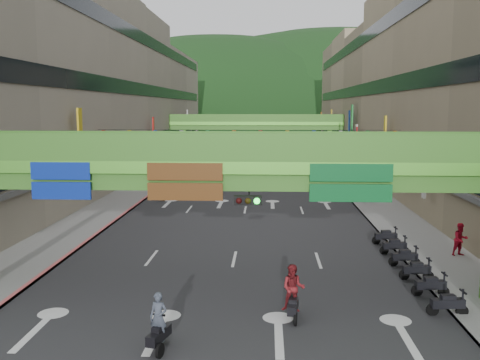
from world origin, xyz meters
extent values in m
cube|color=#28282B|center=(0.00, 50.00, 0.01)|extent=(18.00, 140.00, 0.02)
cube|color=gray|center=(-11.00, 50.00, 0.07)|extent=(4.00, 140.00, 0.15)
cube|color=gray|center=(11.00, 50.00, 0.07)|extent=(4.00, 140.00, 0.15)
cube|color=#CC5959|center=(-9.10, 50.00, 0.09)|extent=(0.20, 140.00, 0.18)
cube|color=gray|center=(9.10, 50.00, 0.09)|extent=(0.20, 140.00, 0.18)
cube|color=#9E937F|center=(-19.00, 50.00, 9.50)|extent=(12.00, 95.00, 19.00)
cube|color=black|center=(-12.95, 50.00, 4.20)|extent=(0.08, 90.25, 1.40)
cube|color=black|center=(-12.95, 50.00, 10.20)|extent=(0.08, 90.25, 1.40)
cube|color=black|center=(-12.95, 50.00, 16.20)|extent=(0.08, 90.25, 1.40)
cube|color=gray|center=(19.00, 50.00, 9.50)|extent=(12.00, 95.00, 19.00)
cube|color=black|center=(12.95, 50.00, 4.20)|extent=(0.08, 90.25, 1.40)
cube|color=black|center=(12.95, 50.00, 10.20)|extent=(0.08, 90.25, 1.40)
cube|color=black|center=(12.95, 50.00, 16.20)|extent=(0.08, 90.25, 1.40)
cube|color=#4C9E2D|center=(0.00, 6.00, 5.75)|extent=(28.00, 2.20, 0.50)
cube|color=#387223|center=(0.00, 6.00, 5.15)|extent=(28.00, 1.76, 0.70)
cube|color=#387223|center=(0.00, 4.96, 6.55)|extent=(28.00, 0.12, 1.10)
cube|color=#387223|center=(0.00, 7.04, 6.55)|extent=(28.00, 0.12, 1.10)
cube|color=navy|center=(-6.50, 4.92, 5.15)|extent=(2.40, 0.12, 1.50)
cube|color=#593314|center=(-1.50, 4.92, 5.15)|extent=(3.00, 0.12, 1.50)
cube|color=#0C5926|center=(5.00, 4.92, 5.15)|extent=(3.20, 0.12, 1.50)
cube|color=black|center=(1.00, 4.77, 4.50)|extent=(1.10, 0.28, 0.35)
cube|color=#4C9E2D|center=(0.00, 65.00, 5.75)|extent=(28.00, 2.20, 0.50)
cube|color=#387223|center=(0.00, 65.00, 5.15)|extent=(28.00, 1.76, 0.70)
cube|color=#4C9E2D|center=(-11.00, 65.00, 2.40)|extent=(0.60, 0.60, 4.80)
cube|color=#4C9E2D|center=(11.00, 65.00, 2.40)|extent=(0.60, 0.60, 4.80)
cube|color=#387223|center=(0.00, 63.96, 6.55)|extent=(28.00, 0.12, 1.10)
cube|color=#387223|center=(0.00, 66.04, 6.55)|extent=(28.00, 0.12, 1.10)
ellipsoid|color=#1C4419|center=(-15.00, 160.00, 0.00)|extent=(168.00, 140.00, 112.00)
ellipsoid|color=#1C4419|center=(25.00, 180.00, 0.00)|extent=(208.00, 176.00, 128.00)
cylinder|color=black|center=(0.00, 30.00, 6.20)|extent=(26.00, 0.03, 0.03)
cone|color=red|center=(-12.50, 30.00, 5.95)|extent=(0.36, 0.36, 0.40)
cone|color=gold|center=(-10.23, 30.00, 5.95)|extent=(0.36, 0.36, 0.40)
cone|color=#193FB2|center=(-7.95, 30.00, 5.95)|extent=(0.36, 0.36, 0.40)
cone|color=silver|center=(-5.68, 30.00, 5.95)|extent=(0.36, 0.36, 0.40)
cone|color=#198C33|center=(-3.41, 30.00, 5.95)|extent=(0.36, 0.36, 0.40)
cone|color=orange|center=(-1.14, 30.00, 5.95)|extent=(0.36, 0.36, 0.40)
cone|color=red|center=(1.14, 30.00, 5.95)|extent=(0.36, 0.36, 0.40)
cone|color=gold|center=(3.41, 30.00, 5.95)|extent=(0.36, 0.36, 0.40)
cone|color=#193FB2|center=(5.68, 30.00, 5.95)|extent=(0.36, 0.36, 0.40)
cone|color=silver|center=(7.95, 30.00, 5.95)|extent=(0.36, 0.36, 0.40)
cone|color=#198C33|center=(10.23, 30.00, 5.95)|extent=(0.36, 0.36, 0.40)
cone|color=orange|center=(12.50, 30.00, 5.95)|extent=(0.36, 0.36, 0.40)
cube|color=black|center=(-1.84, 1.00, 0.55)|extent=(0.66, 1.35, 0.35)
cube|color=black|center=(-1.84, 1.00, 0.80)|extent=(0.43, 0.61, 0.18)
cube|color=black|center=(-1.98, 1.53, 1.05)|extent=(0.55, 0.19, 0.06)
cylinder|color=black|center=(-1.98, 1.53, 0.25)|extent=(0.22, 0.51, 0.50)
cylinder|color=black|center=(-1.71, 0.47, 0.25)|extent=(0.22, 0.51, 0.50)
imported|color=#3D4452|center=(-1.84, 1.00, 1.18)|extent=(0.69, 0.54, 1.67)
cube|color=black|center=(2.77, 3.88, 0.55)|extent=(0.51, 1.33, 0.35)
cube|color=black|center=(2.77, 3.88, 0.80)|extent=(0.37, 0.58, 0.18)
cube|color=black|center=(2.70, 4.43, 1.05)|extent=(0.55, 0.13, 0.06)
cylinder|color=black|center=(2.70, 4.43, 0.25)|extent=(0.16, 0.51, 0.50)
cylinder|color=black|center=(2.84, 3.33, 0.25)|extent=(0.16, 0.51, 0.50)
imported|color=maroon|center=(2.77, 3.88, 1.27)|extent=(0.97, 0.80, 1.83)
cube|color=gray|center=(-7.31, 30.38, 0.55)|extent=(0.51, 1.33, 0.35)
cube|color=gray|center=(-7.31, 30.38, 0.80)|extent=(0.37, 0.58, 0.18)
cube|color=gray|center=(-7.38, 30.93, 1.05)|extent=(0.55, 0.13, 0.06)
cylinder|color=black|center=(-7.38, 30.93, 0.25)|extent=(0.16, 0.51, 0.50)
cylinder|color=black|center=(-7.24, 29.83, 0.25)|extent=(0.16, 0.51, 0.50)
imported|color=#232C37|center=(-7.31, 30.38, 1.22)|extent=(1.06, 0.55, 1.73)
cube|color=#870F00|center=(-3.31, 51.36, 0.55)|extent=(0.59, 1.34, 0.35)
cube|color=#870F00|center=(-3.31, 51.36, 0.80)|extent=(0.40, 0.60, 0.18)
cube|color=#870F00|center=(-3.20, 51.90, 1.05)|extent=(0.55, 0.16, 0.06)
cylinder|color=black|center=(-3.20, 51.90, 0.25)|extent=(0.19, 0.51, 0.50)
cylinder|color=black|center=(-3.41, 50.82, 0.25)|extent=(0.19, 0.51, 0.50)
imported|color=#4A484F|center=(-3.31, 51.36, 1.29)|extent=(1.01, 0.76, 1.88)
cube|color=black|center=(8.80, 4.50, 0.55)|extent=(1.33, 0.48, 0.35)
cube|color=black|center=(8.80, 4.50, 0.80)|extent=(0.58, 0.36, 0.18)
cube|color=black|center=(9.35, 4.44, 1.05)|extent=(0.12, 0.55, 0.06)
cylinder|color=black|center=(9.35, 4.44, 0.25)|extent=(0.51, 0.15, 0.50)
cylinder|color=black|center=(8.25, 4.56, 0.25)|extent=(0.51, 0.15, 0.50)
cube|color=black|center=(8.80, 6.70, 0.55)|extent=(1.33, 0.48, 0.35)
cube|color=black|center=(8.80, 6.70, 0.80)|extent=(0.58, 0.36, 0.18)
cube|color=black|center=(9.35, 6.64, 1.05)|extent=(0.12, 0.55, 0.06)
cylinder|color=black|center=(9.35, 6.64, 0.25)|extent=(0.51, 0.15, 0.50)
cylinder|color=black|center=(8.25, 6.76, 0.25)|extent=(0.51, 0.15, 0.50)
cube|color=black|center=(8.80, 8.90, 0.55)|extent=(1.33, 0.48, 0.35)
cube|color=black|center=(8.80, 8.90, 0.80)|extent=(0.58, 0.36, 0.18)
cube|color=black|center=(9.35, 8.84, 1.05)|extent=(0.12, 0.55, 0.06)
cylinder|color=black|center=(9.35, 8.84, 0.25)|extent=(0.51, 0.15, 0.50)
cylinder|color=black|center=(8.25, 8.96, 0.25)|extent=(0.51, 0.15, 0.50)
cube|color=black|center=(8.80, 11.10, 0.55)|extent=(1.33, 0.48, 0.35)
cube|color=black|center=(8.80, 11.10, 0.80)|extent=(0.58, 0.36, 0.18)
cube|color=black|center=(9.35, 11.04, 1.05)|extent=(0.12, 0.55, 0.06)
cylinder|color=black|center=(9.35, 11.04, 0.25)|extent=(0.51, 0.15, 0.50)
cylinder|color=black|center=(8.25, 11.16, 0.25)|extent=(0.51, 0.15, 0.50)
cube|color=black|center=(8.80, 13.30, 0.55)|extent=(1.33, 0.48, 0.35)
cube|color=black|center=(8.80, 13.30, 0.80)|extent=(0.58, 0.36, 0.18)
cube|color=black|center=(9.35, 13.24, 1.05)|extent=(0.12, 0.55, 0.06)
cylinder|color=black|center=(9.35, 13.24, 0.25)|extent=(0.51, 0.15, 0.50)
cylinder|color=black|center=(8.25, 13.36, 0.25)|extent=(0.51, 0.15, 0.50)
cube|color=black|center=(8.80, 15.50, 0.55)|extent=(1.33, 0.48, 0.35)
cube|color=black|center=(8.80, 15.50, 0.80)|extent=(0.58, 0.36, 0.18)
cube|color=black|center=(9.35, 15.44, 1.05)|extent=(0.12, 0.55, 0.06)
cylinder|color=black|center=(9.35, 15.44, 0.25)|extent=(0.51, 0.15, 0.50)
cylinder|color=black|center=(8.25, 15.56, 0.25)|extent=(0.51, 0.15, 0.50)
imported|color=#BAB9C1|center=(-3.51, 39.53, 0.66)|extent=(1.69, 4.10, 1.32)
imported|color=yellow|center=(4.54, 51.00, 0.74)|extent=(2.06, 4.47, 1.48)
imported|color=red|center=(12.20, 12.85, 0.89)|extent=(1.03, 0.90, 1.79)
imported|color=#202229|center=(11.95, 38.02, 0.84)|extent=(1.05, 0.87, 1.67)
imported|color=#2C4557|center=(9.80, 29.56, 0.80)|extent=(0.82, 0.60, 1.61)
camera|label=1|loc=(1.75, -15.84, 8.11)|focal=40.00mm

